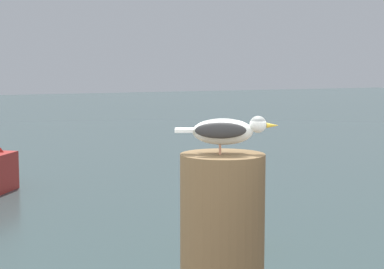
# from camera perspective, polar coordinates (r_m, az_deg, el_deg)

# --- Properties ---
(mooring_post) EXTENTS (0.32, 0.32, 0.83)m
(mooring_post) POSITION_cam_1_polar(r_m,az_deg,el_deg) (2.47, 2.75, -11.31)
(mooring_post) COLOR brown
(mooring_post) RESTS_ON harbor_quay
(seagull) EXTENTS (0.37, 0.23, 0.14)m
(seagull) POSITION_cam_1_polar(r_m,az_deg,el_deg) (2.37, 2.97, 0.38)
(seagull) COLOR tan
(seagull) RESTS_ON mooring_post
(channel_buoy) EXTENTS (0.56, 0.56, 1.33)m
(channel_buoy) POSITION_cam_1_polar(r_m,az_deg,el_deg) (9.52, 3.87, -7.37)
(channel_buoy) COLOR yellow
(channel_buoy) RESTS_ON ground_plane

